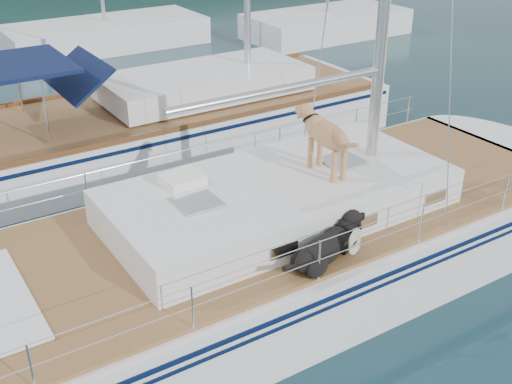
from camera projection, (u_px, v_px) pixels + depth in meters
ground at (236, 296)px, 10.00m from camera, size 120.00×120.00×0.00m
main_sailboat at (241, 258)px, 9.73m from camera, size 12.00×3.80×14.01m
neighbor_sailboat at (165, 124)px, 14.99m from camera, size 11.00×3.50×13.30m
bg_boat_center at (106, 35)px, 23.74m from camera, size 7.20×3.00×11.65m
bg_boat_east at (326, 24)px, 25.33m from camera, size 6.40×3.00×11.65m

